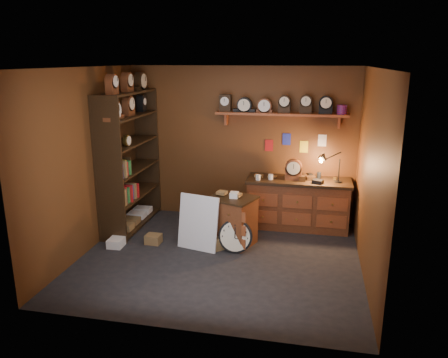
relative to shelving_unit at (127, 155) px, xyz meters
The scene contains 11 objects.
floor 2.40m from the shelving_unit, 28.68° to the right, with size 4.00×4.00×0.00m, color black.
room_shell 2.09m from the shelving_unit, 25.39° to the right, with size 4.02×3.62×2.71m.
shelving_unit is the anchor object (origin of this frame).
workbench 2.99m from the shelving_unit, ahead, with size 1.74×0.66×1.36m.
low_cabinet 2.10m from the shelving_unit, 13.00° to the right, with size 0.83×0.77×0.86m.
big_round_clock 2.33m from the shelving_unit, 20.07° to the right, with size 0.51×0.17×0.51m.
white_panel 2.01m from the shelving_unit, 26.86° to the right, with size 0.64×0.03×0.86m, color silver.
mini_fridge 2.04m from the shelving_unit, ahead, with size 0.60×0.62×0.48m.
floor_box_a 1.51m from the shelving_unit, 45.72° to the right, with size 0.23×0.20×0.14m, color brown.
floor_box_b 1.50m from the shelving_unit, 81.14° to the right, with size 0.22×0.27×0.13m, color white.
floor_box_c 2.16m from the shelving_unit, 20.89° to the right, with size 0.26×0.22×0.20m, color brown.
Camera 1 is at (1.25, -5.70, 2.81)m, focal length 35.00 mm.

